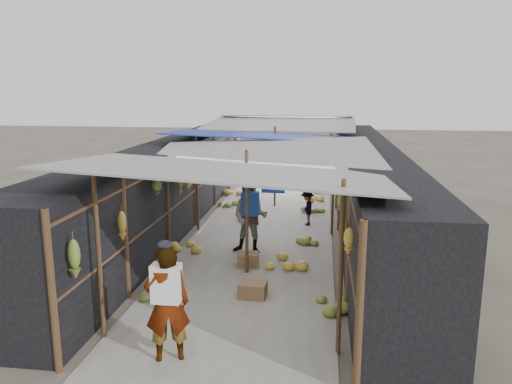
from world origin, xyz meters
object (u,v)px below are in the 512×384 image
at_px(black_basin, 318,190).
at_px(vendor_seated, 307,208).
at_px(crate_near, 248,260).
at_px(vendor_elderly, 167,304).
at_px(shopper_blue, 250,217).

relative_size(black_basin, vendor_seated, 0.60).
distance_m(black_basin, vendor_seated, 4.62).
height_order(crate_near, vendor_seated, vendor_seated).
height_order(vendor_elderly, vendor_seated, vendor_elderly).
bearing_deg(black_basin, vendor_elderly, -99.36).
bearing_deg(vendor_seated, crate_near, -27.42).
xyz_separation_m(black_basin, vendor_seated, (-0.25, -4.60, 0.41)).
bearing_deg(black_basin, shopper_blue, -101.87).
distance_m(crate_near, vendor_seated, 3.64).
bearing_deg(black_basin, crate_near, -100.00).
relative_size(vendor_elderly, vendor_seated, 1.71).
bearing_deg(vendor_elderly, black_basin, -118.93).
bearing_deg(vendor_elderly, shopper_blue, -115.17).
bearing_deg(shopper_blue, crate_near, -77.88).
height_order(crate_near, black_basin, crate_near).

